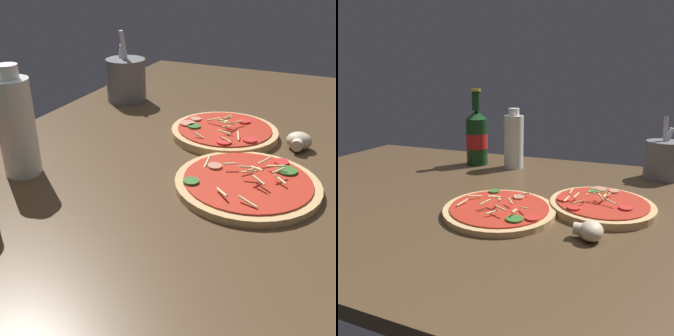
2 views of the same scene
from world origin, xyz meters
TOP-DOWN VIEW (x-y plane):
  - counter_slab at (0.00, 0.00)cm, footprint 160.00×90.00cm
  - pizza_near at (-2.09, -9.77)cm, footprint 24.31×24.31cm
  - pizza_far at (18.09, 0.66)cm, footprint 22.79×22.79cm
  - beer_bottle at (-26.32, 27.83)cm, footprint 7.31×7.31cm
  - oil_bottle at (-13.12, 28.26)cm, footprint 6.40×6.40cm
  - mushroom_left at (17.68, -15.06)cm, footprint 5.29×5.04cm
  - utensil_crock at (31.84, 32.33)cm, footprint 10.34×10.34cm

SIDE VIEW (x-z plane):
  - counter_slab at x=0.00cm, z-range 0.00..2.50cm
  - pizza_near at x=-2.09cm, z-range 0.93..5.66cm
  - pizza_far at x=18.09cm, z-range 1.06..5.91cm
  - mushroom_left at x=17.68cm, z-range 2.50..6.03cm
  - utensil_crock at x=31.84cm, z-range -0.91..17.38cm
  - oil_bottle at x=-13.12cm, z-range 1.72..21.14cm
  - beer_bottle at x=-26.32cm, z-range -0.68..24.67cm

